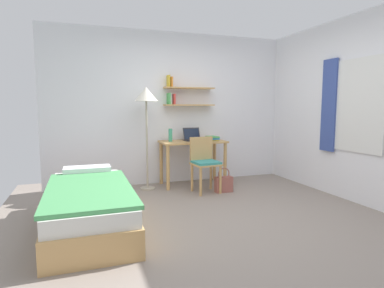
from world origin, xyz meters
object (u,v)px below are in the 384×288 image
at_px(bed, 90,206).
at_px(standing_lamp, 146,100).
at_px(laptop, 192,137).
at_px(water_bottle, 170,135).
at_px(desk_chair, 205,161).
at_px(book_stack, 213,138).
at_px(handbag, 224,184).
at_px(desk, 193,149).

xyz_separation_m(bed, standing_lamp, (0.94, 1.41, 1.19)).
xyz_separation_m(bed, laptop, (1.75, 1.52, 0.57)).
height_order(standing_lamp, water_bottle, standing_lamp).
xyz_separation_m(desk_chair, water_bottle, (-0.40, 0.54, 0.37)).
xyz_separation_m(desk_chair, laptop, (-0.01, 0.56, 0.32)).
bearing_deg(desk_chair, standing_lamp, 150.80).
distance_m(book_stack, handbag, 0.89).
height_order(desk_chair, water_bottle, water_bottle).
xyz_separation_m(bed, handbag, (2.03, 0.84, -0.11)).
distance_m(desk_chair, handbag, 0.47).
height_order(desk, handbag, desk).
distance_m(bed, book_stack, 2.59).
relative_size(laptop, handbag, 0.77).
bearing_deg(standing_lamp, book_stack, 0.46).
xyz_separation_m(desk, standing_lamp, (-0.80, -0.05, 0.82)).
bearing_deg(laptop, handbag, -67.66).
bearing_deg(laptop, book_stack, -16.19).
relative_size(standing_lamp, laptop, 5.49).
height_order(bed, book_stack, book_stack).
relative_size(desk_chair, handbag, 2.22).
xyz_separation_m(desk, laptop, (0.01, 0.06, 0.20)).
xyz_separation_m(desk, water_bottle, (-0.38, 0.04, 0.25)).
bearing_deg(laptop, desk_chair, -89.37).
xyz_separation_m(bed, desk_chair, (1.75, 0.96, 0.25)).
relative_size(desk_chair, standing_lamp, 0.52).
xyz_separation_m(bed, desk, (1.73, 1.46, 0.37)).
distance_m(standing_lamp, book_stack, 1.32).
xyz_separation_m(standing_lamp, handbag, (1.09, -0.58, -1.30)).
height_order(desk_chair, handbag, desk_chair).
height_order(laptop, book_stack, laptop).
bearing_deg(laptop, standing_lamp, -172.42).
bearing_deg(handbag, bed, -157.62).
distance_m(water_bottle, book_stack, 0.74).
bearing_deg(water_bottle, laptop, 3.01).
bearing_deg(bed, desk, 40.13).
bearing_deg(standing_lamp, laptop, 7.58).
distance_m(desk_chair, standing_lamp, 1.33).
bearing_deg(book_stack, laptop, 163.81).
bearing_deg(bed, handbag, 22.38).
xyz_separation_m(bed, water_bottle, (1.35, 1.50, 0.62)).
relative_size(water_bottle, book_stack, 0.82).
bearing_deg(handbag, desk_chair, 155.94).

